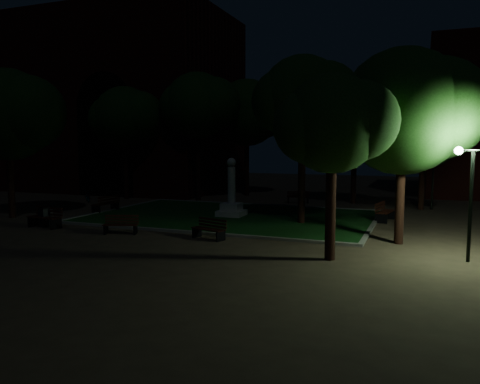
{
  "coord_description": "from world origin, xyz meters",
  "views": [
    {
      "loc": [
        9.77,
        -21.68,
        4.02
      ],
      "look_at": [
        0.9,
        1.0,
        1.53
      ],
      "focal_mm": 35.0,
      "sensor_mm": 36.0,
      "label": 1
    }
  ],
  "objects_px": {
    "bench_west_near": "(46,218)",
    "bench_left_side": "(106,204)",
    "bench_right_side": "(384,212)",
    "trash_bin": "(46,217)",
    "bench_near_right": "(209,230)",
    "bench_near_left": "(121,225)",
    "monument": "(232,200)",
    "bench_far_side": "(298,197)",
    "bicycle": "(88,195)"
  },
  "relations": [
    {
      "from": "bench_west_near",
      "to": "bench_left_side",
      "type": "distance_m",
      "value": 5.33
    },
    {
      "from": "bench_right_side",
      "to": "trash_bin",
      "type": "relative_size",
      "value": 1.98
    },
    {
      "from": "bench_near_right",
      "to": "trash_bin",
      "type": "height_order",
      "value": "trash_bin"
    },
    {
      "from": "bench_near_left",
      "to": "bench_near_right",
      "type": "distance_m",
      "value": 4.22
    },
    {
      "from": "monument",
      "to": "trash_bin",
      "type": "distance_m",
      "value": 9.55
    },
    {
      "from": "bench_right_side",
      "to": "bench_west_near",
      "type": "bearing_deg",
      "value": 128.45
    },
    {
      "from": "bench_near_left",
      "to": "bench_far_side",
      "type": "relative_size",
      "value": 1.01
    },
    {
      "from": "bench_west_near",
      "to": "trash_bin",
      "type": "distance_m",
      "value": 0.26
    },
    {
      "from": "monument",
      "to": "bench_left_side",
      "type": "distance_m",
      "value": 7.7
    },
    {
      "from": "bench_far_side",
      "to": "bicycle",
      "type": "xyz_separation_m",
      "value": [
        -13.97,
        -4.6,
        0.04
      ]
    },
    {
      "from": "bench_near_right",
      "to": "bench_far_side",
      "type": "relative_size",
      "value": 1.04
    },
    {
      "from": "monument",
      "to": "bench_near_right",
      "type": "xyz_separation_m",
      "value": [
        1.41,
        -5.89,
        -0.55
      ]
    },
    {
      "from": "bench_near_left",
      "to": "bench_right_side",
      "type": "bearing_deg",
      "value": 16.66
    },
    {
      "from": "bench_right_side",
      "to": "monument",
      "type": "bearing_deg",
      "value": 112.45
    },
    {
      "from": "bench_west_near",
      "to": "bench_right_side",
      "type": "bearing_deg",
      "value": 34.31
    },
    {
      "from": "trash_bin",
      "to": "bench_near_left",
      "type": "bearing_deg",
      "value": -2.58
    },
    {
      "from": "bench_near_right",
      "to": "trash_bin",
      "type": "relative_size",
      "value": 1.73
    },
    {
      "from": "trash_bin",
      "to": "bench_right_side",
      "type": "bearing_deg",
      "value": 26.92
    },
    {
      "from": "bench_west_near",
      "to": "trash_bin",
      "type": "relative_size",
      "value": 1.94
    },
    {
      "from": "monument",
      "to": "bench_west_near",
      "type": "bearing_deg",
      "value": -138.62
    },
    {
      "from": "monument",
      "to": "bench_west_near",
      "type": "relative_size",
      "value": 1.72
    },
    {
      "from": "monument",
      "to": "bench_right_side",
      "type": "height_order",
      "value": "monument"
    },
    {
      "from": "bench_near_left",
      "to": "bench_far_side",
      "type": "distance_m",
      "value": 14.48
    },
    {
      "from": "bench_right_side",
      "to": "bench_far_side",
      "type": "xyz_separation_m",
      "value": [
        -6.08,
        5.73,
        -0.08
      ]
    },
    {
      "from": "bench_near_right",
      "to": "bicycle",
      "type": "bearing_deg",
      "value": 164.73
    },
    {
      "from": "bench_right_side",
      "to": "bench_far_side",
      "type": "height_order",
      "value": "bench_right_side"
    },
    {
      "from": "monument",
      "to": "trash_bin",
      "type": "height_order",
      "value": "monument"
    },
    {
      "from": "monument",
      "to": "bench_near_left",
      "type": "height_order",
      "value": "monument"
    },
    {
      "from": "bench_near_right",
      "to": "bicycle",
      "type": "relative_size",
      "value": 1.01
    },
    {
      "from": "bench_left_side",
      "to": "bench_far_side",
      "type": "distance_m",
      "value": 12.67
    },
    {
      "from": "bench_west_near",
      "to": "bench_far_side",
      "type": "xyz_separation_m",
      "value": [
        9.03,
        13.68,
        -0.07
      ]
    },
    {
      "from": "bench_near_right",
      "to": "trash_bin",
      "type": "xyz_separation_m",
      "value": [
        -8.74,
        -0.22,
        0.08
      ]
    },
    {
      "from": "bench_west_near",
      "to": "bench_near_left",
      "type": "bearing_deg",
      "value": 6.27
    },
    {
      "from": "monument",
      "to": "bench_left_side",
      "type": "xyz_separation_m",
      "value": [
        -7.62,
        -0.99,
        -0.49
      ]
    },
    {
      "from": "monument",
      "to": "bench_near_right",
      "type": "height_order",
      "value": "monument"
    },
    {
      "from": "bench_west_near",
      "to": "bench_far_side",
      "type": "relative_size",
      "value": 1.16
    },
    {
      "from": "bench_west_near",
      "to": "bicycle",
      "type": "relative_size",
      "value": 1.13
    },
    {
      "from": "bench_far_side",
      "to": "bench_right_side",
      "type": "bearing_deg",
      "value": 117.06
    },
    {
      "from": "bench_near_left",
      "to": "bench_west_near",
      "type": "xyz_separation_m",
      "value": [
        -4.36,
        0.02,
        0.07
      ]
    },
    {
      "from": "bench_right_side",
      "to": "bicycle",
      "type": "relative_size",
      "value": 1.15
    },
    {
      "from": "monument",
      "to": "bench_near_right",
      "type": "relative_size",
      "value": 1.93
    },
    {
      "from": "bench_near_right",
      "to": "bicycle",
      "type": "height_order",
      "value": "bicycle"
    },
    {
      "from": "trash_bin",
      "to": "bicycle",
      "type": "distance_m",
      "value": 10.1
    },
    {
      "from": "bicycle",
      "to": "monument",
      "type": "bearing_deg",
      "value": -58.71
    },
    {
      "from": "trash_bin",
      "to": "monument",
      "type": "bearing_deg",
      "value": 39.85
    },
    {
      "from": "bench_near_left",
      "to": "trash_bin",
      "type": "xyz_separation_m",
      "value": [
        -4.54,
        0.2,
        0.09
      ]
    },
    {
      "from": "bench_near_left",
      "to": "bench_near_right",
      "type": "xyz_separation_m",
      "value": [
        4.19,
        0.42,
        0.01
      ]
    },
    {
      "from": "bench_left_side",
      "to": "bench_near_right",
      "type": "bearing_deg",
      "value": 67.23
    },
    {
      "from": "bench_far_side",
      "to": "bicycle",
      "type": "relative_size",
      "value": 0.97
    },
    {
      "from": "bench_near_left",
      "to": "bench_near_right",
      "type": "height_order",
      "value": "bench_near_right"
    }
  ]
}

